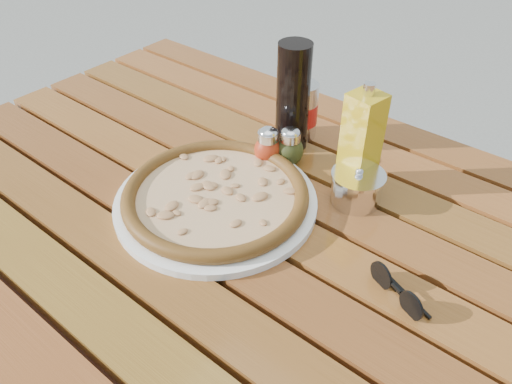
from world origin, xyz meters
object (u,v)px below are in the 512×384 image
Objects in this scene: dark_bottle at (293,97)px; soda_can at (301,111)px; sunglasses at (397,290)px; plate at (216,202)px; oregano_shaker at (290,147)px; parmesan_tin at (357,187)px; pizza at (216,195)px; olive_oil_cruet at (361,142)px; table at (249,242)px; pepper_shaker at (268,147)px.

soda_can is (-0.01, 0.04, -0.05)m from dark_bottle.
plate is at bearing -156.43° from sunglasses.
plate is 0.19m from oregano_shaker.
parmesan_tin is at bearing -29.90° from soda_can.
sunglasses is (0.16, -0.16, -0.01)m from parmesan_tin.
parmesan_tin reaches higher than sunglasses.
sunglasses is at bearing -32.97° from dark_bottle.
olive_oil_cruet reaches higher than pizza.
parmesan_tin is (0.13, 0.14, 0.11)m from table.
soda_can reaches higher than pizza.
olive_oil_cruet is at bearing 155.12° from sunglasses.
parmesan_tin is 0.93× the size of sunglasses.
plate is 3.29× the size of sunglasses.
dark_bottle is at bearing 92.77° from plate.
olive_oil_cruet is (0.14, 0.02, 0.06)m from oregano_shaker.
pepper_shaker is (-0.01, 0.16, 0.03)m from plate.
oregano_shaker reaches higher than plate.
oregano_shaker reaches higher than table.
pepper_shaker is 0.75× the size of sunglasses.
sunglasses reaches higher than plate.
dark_bottle is 1.83× the size of soda_can.
oregano_shaker is (0.03, 0.19, 0.03)m from plate.
plate is at bearing -87.18° from pepper_shaker.
soda_can is at bearing 98.05° from dark_bottle.
plate is 0.35m from sunglasses.
olive_oil_cruet is at bearing -24.07° from soda_can.
olive_oil_cruet is (0.18, -0.08, 0.04)m from soda_can.
soda_can reaches higher than pepper_shaker.
soda_can is 0.46m from sunglasses.
oregano_shaker is (0.03, 0.03, 0.00)m from pepper_shaker.
oregano_shaker is at bearing 82.14° from plate.
soda_can is 0.20m from olive_oil_cruet.
pepper_shaker is 0.13m from soda_can.
oregano_shaker reaches higher than sunglasses.
parmesan_tin is at bearing 2.43° from pepper_shaker.
oregano_shaker is at bearing -66.34° from soda_can.
table is at bearing 23.10° from pizza.
olive_oil_cruet is at bearing 122.08° from parmesan_tin.
table is 11.67× the size of soda_can.
olive_oil_cruet is 1.92× the size of sunglasses.
table is 6.67× the size of olive_oil_cruet.
olive_oil_cruet is (0.16, 0.20, 0.07)m from pizza.
dark_bottle is at bearing -81.95° from soda_can.
pizza is 0.25m from parmesan_tin.
table is 0.30m from sunglasses.
olive_oil_cruet reaches higher than pepper_shaker.
sunglasses is (0.35, 0.01, -0.01)m from pizza.
oregano_shaker is at bearing 173.51° from parmesan_tin.
dark_bottle is 2.15× the size of parmesan_tin.
oregano_shaker is at bearing 100.69° from table.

